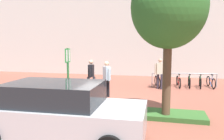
# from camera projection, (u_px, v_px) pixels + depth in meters

# --- Properties ---
(ground_plane) EXTENTS (60.00, 60.00, 0.00)m
(ground_plane) POSITION_uv_depth(u_px,v_px,m) (107.00, 101.00, 10.14)
(ground_plane) COLOR brown
(building_facade) EXTENTS (28.00, 1.20, 10.00)m
(building_facade) POSITION_uv_depth(u_px,v_px,m) (135.00, 13.00, 18.05)
(building_facade) COLOR silver
(building_facade) RESTS_ON ground
(planter_strip) EXTENTS (7.00, 1.10, 0.16)m
(planter_strip) POSITION_uv_depth(u_px,v_px,m) (106.00, 110.00, 8.36)
(planter_strip) COLOR #336028
(planter_strip) RESTS_ON ground
(tree_sidewalk) EXTENTS (2.44, 2.44, 5.05)m
(tree_sidewalk) POSITION_uv_depth(u_px,v_px,m) (169.00, 8.00, 7.25)
(tree_sidewalk) COLOR brown
(tree_sidewalk) RESTS_ON ground
(parking_sign_post) EXTENTS (0.08, 0.36, 2.38)m
(parking_sign_post) POSITION_uv_depth(u_px,v_px,m) (68.00, 70.00, 8.54)
(parking_sign_post) COLOR #2D7238
(parking_sign_post) RESTS_ON ground
(bike_at_sign) EXTENTS (1.68, 0.42, 0.86)m
(bike_at_sign) POSITION_uv_depth(u_px,v_px,m) (70.00, 100.00, 8.90)
(bike_at_sign) COLOR black
(bike_at_sign) RESTS_ON ground
(bike_rack_cluster) EXTENTS (3.73, 2.04, 0.83)m
(bike_rack_cluster) POSITION_uv_depth(u_px,v_px,m) (184.00, 81.00, 13.27)
(bike_rack_cluster) COLOR #99999E
(bike_rack_cluster) RESTS_ON ground
(bollard_steel) EXTENTS (0.16, 0.16, 0.90)m
(bollard_steel) POSITION_uv_depth(u_px,v_px,m) (166.00, 81.00, 12.87)
(bollard_steel) COLOR #ADADB2
(bollard_steel) RESTS_ON ground
(person_suited_navy) EXTENTS (0.38, 0.61, 1.72)m
(person_suited_navy) POSITION_uv_depth(u_px,v_px,m) (91.00, 74.00, 11.61)
(person_suited_navy) COLOR #2D2D38
(person_suited_navy) RESTS_ON ground
(person_shirt_blue) EXTENTS (0.44, 0.50, 1.72)m
(person_shirt_blue) POSITION_uv_depth(u_px,v_px,m) (107.00, 77.00, 10.62)
(person_shirt_blue) COLOR black
(person_shirt_blue) RESTS_ON ground
(person_casual_tan) EXTENTS (0.60, 0.33, 1.72)m
(person_casual_tan) POSITION_uv_depth(u_px,v_px,m) (160.00, 72.00, 12.64)
(person_casual_tan) COLOR #383342
(person_casual_tan) RESTS_ON ground
(car_silver_sedan) EXTENTS (4.36, 2.15, 1.54)m
(car_silver_sedan) POSITION_uv_depth(u_px,v_px,m) (60.00, 112.00, 5.89)
(car_silver_sedan) COLOR #B7B7BC
(car_silver_sedan) RESTS_ON ground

